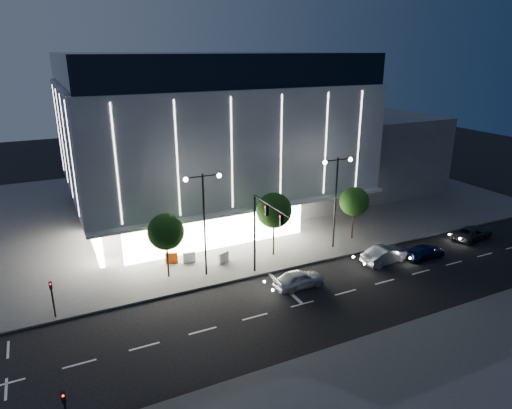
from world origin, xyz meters
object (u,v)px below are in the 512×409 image
object	(u,v)px
ped_signal_far	(52,296)
car_second	(385,255)
traffic_mast	(262,224)
car_lead	(299,279)
tree_right	(354,203)
car_fourth	(472,233)
tree_mid	(274,212)
car_third	(424,251)
street_lamp_east	(336,190)
street_lamp_west	(204,210)
barrier_d	(224,257)
barrier_a	(172,258)
tree_left	(166,234)
barrier_b	(189,257)

from	to	relation	value
ped_signal_far	car_second	xyz separation A→B (m)	(27.43, -3.14, -1.11)
traffic_mast	car_lead	distance (m)	5.38
ped_signal_far	tree_right	xyz separation A→B (m)	(28.03, 2.52, 2.00)
traffic_mast	car_fourth	bearing A→B (deg)	-3.90
ped_signal_far	tree_mid	bearing A→B (deg)	7.55
tree_right	car_third	xyz separation A→B (m)	(3.40, -6.43, -3.27)
street_lamp_east	car_lead	distance (m)	10.07
street_lamp_west	car_lead	xyz separation A→B (m)	(6.10, -5.13, -5.23)
street_lamp_east	barrier_d	xyz separation A→B (m)	(-10.84, 1.44, -5.31)
traffic_mast	tree_mid	xyz separation A→B (m)	(3.03, 3.68, -0.69)
ped_signal_far	barrier_d	xyz separation A→B (m)	(14.16, 2.94, -1.24)
car_second	car_fourth	bearing A→B (deg)	-94.31
traffic_mast	barrier_a	xyz separation A→B (m)	(-6.06, 6.00, -4.38)
barrier_a	tree_left	bearing A→B (deg)	-91.61
car_fourth	barrier_d	bearing A→B (deg)	69.30
street_lamp_west	car_second	bearing A→B (deg)	-16.72
street_lamp_west	car_lead	distance (m)	9.53
tree_left	tree_mid	bearing A→B (deg)	0.00
traffic_mast	car_lead	world-z (taller)	traffic_mast
street_lamp_east	barrier_a	xyz separation A→B (m)	(-15.06, 3.34, -5.31)
barrier_a	barrier_b	xyz separation A→B (m)	(1.44, -0.55, 0.00)
ped_signal_far	traffic_mast	bearing A→B (deg)	-4.15
tree_left	car_third	world-z (taller)	tree_left
car_fourth	tree_right	bearing A→B (deg)	56.71
traffic_mast	tree_right	world-z (taller)	traffic_mast
street_lamp_east	car_second	xyz separation A→B (m)	(2.43, -4.64, -5.18)
barrier_a	tree_mid	bearing A→B (deg)	5.48
traffic_mast	car_third	world-z (taller)	traffic_mast
car_third	barrier_d	distance (m)	18.57
tree_right	car_third	bearing A→B (deg)	-62.16
street_lamp_west	tree_mid	xyz separation A→B (m)	(7.03, 1.02, -1.62)
car_lead	car_third	bearing A→B (deg)	-92.90
street_lamp_east	car_third	xyz separation A→B (m)	(6.42, -5.41, -5.35)
barrier_d	barrier_b	bearing A→B (deg)	131.30
car_fourth	barrier_b	xyz separation A→B (m)	(-27.71, 7.02, -0.00)
traffic_mast	tree_left	size ratio (longest dim) A/B	1.24
tree_left	tree_mid	size ratio (longest dim) A/B	0.93
tree_left	car_third	xyz separation A→B (m)	(22.40, -6.43, -3.42)
tree_left	barrier_d	distance (m)	6.17
car_lead	barrier_b	distance (m)	10.39
tree_left	barrier_d	size ratio (longest dim) A/B	5.20
car_lead	barrier_d	bearing A→B (deg)	29.18
ped_signal_far	car_lead	world-z (taller)	ped_signal_far
car_second	traffic_mast	bearing A→B (deg)	73.91
tree_left	barrier_d	bearing A→B (deg)	4.68
car_fourth	street_lamp_west	bearing A→B (deg)	73.24
traffic_mast	barrier_b	xyz separation A→B (m)	(-4.63, 5.45, -4.38)
traffic_mast	ped_signal_far	world-z (taller)	traffic_mast
street_lamp_west	barrier_a	xyz separation A→B (m)	(-2.06, 3.34, -5.31)
car_fourth	car_second	bearing A→B (deg)	84.11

